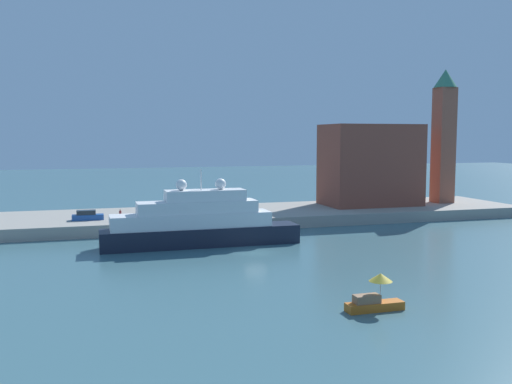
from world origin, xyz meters
TOP-DOWN VIEW (x-y plane):
  - ground at (0.00, 0.00)m, footprint 400.00×400.00m
  - quay_dock at (0.00, 25.77)m, footprint 110.00×19.55m
  - large_yacht at (-5.79, 6.57)m, footprint 25.77×4.38m
  - small_motorboat at (2.76, -24.72)m, footprint 4.88×1.91m
  - harbor_building at (29.85, 27.07)m, footprint 16.80×10.21m
  - bell_tower at (44.74, 26.48)m, footprint 4.28×4.28m
  - parked_car at (-19.66, 22.10)m, footprint 4.57×1.62m
  - person_figure at (-14.99, 19.58)m, footprint 0.36×0.36m
  - mooring_bollard at (4.22, 16.94)m, footprint 0.39×0.39m

SIDE VIEW (x-z plane):
  - ground at x=0.00m, z-range 0.00..0.00m
  - quay_dock at x=0.00m, z-range 0.00..1.79m
  - small_motorboat at x=2.76m, z-range -0.36..2.72m
  - mooring_bollard at x=4.22m, z-range 1.79..2.66m
  - parked_car at x=-19.66m, z-range 1.68..3.14m
  - person_figure at x=-14.99m, z-range 1.73..3.47m
  - large_yacht at x=-5.79m, z-range -2.07..7.93m
  - harbor_building at x=29.85m, z-range 1.79..16.40m
  - bell_tower at x=44.74m, z-range 2.71..27.56m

